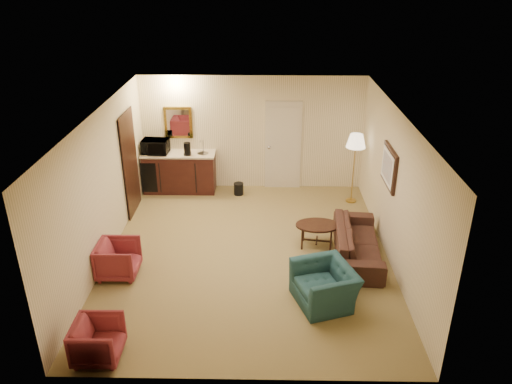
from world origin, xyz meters
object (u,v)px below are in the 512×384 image
at_px(teal_armchair, 325,280).
at_px(sofa, 358,238).
at_px(floor_lamp, 354,169).
at_px(coffee_table, 317,235).
at_px(coffee_maker, 187,149).
at_px(rose_chair_near, 118,257).
at_px(rose_chair_far, 98,339).
at_px(waste_bin, 239,189).
at_px(wetbar_cabinet, 180,172).
at_px(microwave, 155,145).

bearing_deg(teal_armchair, sofa, 132.24).
bearing_deg(floor_lamp, coffee_table, -115.94).
bearing_deg(coffee_maker, rose_chair_near, -111.27).
xyz_separation_m(rose_chair_far, coffee_maker, (0.47, 5.24, 0.75)).
bearing_deg(rose_chair_far, waste_bin, -17.77).
relative_size(teal_armchair, coffee_maker, 3.31).
bearing_deg(coffee_maker, teal_armchair, -65.34).
distance_m(wetbar_cabinet, sofa, 4.54).
height_order(microwave, coffee_maker, microwave).
height_order(teal_armchair, waste_bin, teal_armchair).
height_order(waste_bin, coffee_maker, coffee_maker).
distance_m(rose_chair_near, rose_chair_far, 1.95).
height_order(rose_chair_near, coffee_maker, coffee_maker).
height_order(wetbar_cabinet, teal_armchair, wetbar_cabinet).
bearing_deg(rose_chair_near, coffee_table, -74.03).
distance_m(rose_chair_far, waste_bin, 5.41).
bearing_deg(rose_chair_far, sofa, -56.62).
bearing_deg(microwave, coffee_maker, -3.31).
distance_m(rose_chair_far, coffee_table, 4.31).
bearing_deg(waste_bin, teal_armchair, -68.83).
bearing_deg(coffee_maker, coffee_table, -49.60).
bearing_deg(microwave, coffee_table, -30.48).
relative_size(sofa, waste_bin, 7.17).
bearing_deg(coffee_table, coffee_maker, 139.30).
xyz_separation_m(teal_armchair, microwave, (-3.37, 4.09, 0.70)).
bearing_deg(coffee_maker, rose_chair_far, -104.07).
distance_m(waste_bin, microwave, 2.10).
height_order(teal_armchair, microwave, microwave).
relative_size(waste_bin, coffee_maker, 0.96).
relative_size(rose_chair_far, waste_bin, 2.30).
xyz_separation_m(rose_chair_near, coffee_maker, (0.72, 3.30, 0.73)).
distance_m(sofa, microwave, 4.99).
bearing_deg(microwave, rose_chair_far, -82.51).
bearing_deg(coffee_maker, waste_bin, -12.37).
distance_m(floor_lamp, coffee_maker, 3.66).
distance_m(coffee_table, coffee_maker, 3.64).
height_order(rose_chair_far, coffee_table, rose_chair_far).
distance_m(sofa, coffee_table, 0.78).
relative_size(wetbar_cabinet, sofa, 0.84).
relative_size(floor_lamp, microwave, 2.70).
relative_size(coffee_table, floor_lamp, 0.51).
bearing_deg(rose_chair_near, coffee_maker, -12.61).
bearing_deg(sofa, floor_lamp, -1.95).
bearing_deg(coffee_maker, microwave, 162.99).
xyz_separation_m(wetbar_cabinet, rose_chair_near, (-0.50, -3.42, -0.12)).
bearing_deg(wetbar_cabinet, coffee_table, -39.87).
relative_size(sofa, rose_chair_near, 2.90).
xyz_separation_m(coffee_table, coffee_maker, (-2.69, 2.31, 0.83)).
bearing_deg(coffee_table, floor_lamp, 64.06).
relative_size(rose_chair_near, floor_lamp, 0.43).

